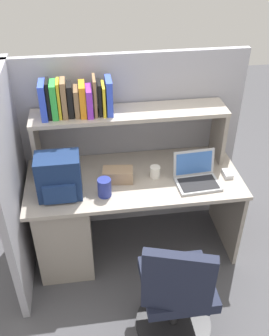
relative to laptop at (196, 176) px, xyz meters
The scene contains 13 objects.
ground_plane 0.91m from the laptop, 165.42° to the left, with size 8.00×8.00×0.00m, color #4C4C51.
desk 0.93m from the laptop, behind, with size 1.60×0.70×0.73m.
cubicle_partition_rear 0.67m from the laptop, 132.05° to the left, with size 1.84×0.05×1.55m, color #9E9EA8.
cubicle_partition_left 1.30m from the laptop, behind, with size 0.05×1.06×1.55m, color #9E9EA8.
overhead_hutch 0.63m from the laptop, 144.75° to the left, with size 1.44×0.28×0.45m.
reference_books_on_shelf 1.03m from the laptop, 159.11° to the left, with size 0.50×0.19×0.27m.
laptop is the anchor object (origin of this frame).
backpack 0.99m from the laptop, behind, with size 0.30×0.23×0.32m.
computer_mouse 0.26m from the laptop, ahead, with size 0.06×0.10×0.03m, color silver.
paper_cup 0.31m from the laptop, 160.32° to the left, with size 0.08×0.08×0.09m, color white.
tissue_box 0.57m from the laptop, behind, with size 0.22×0.12×0.10m, color #9E7F60.
snack_canister 0.68m from the laptop, behind, with size 0.10×0.10×0.14m, color navy.
office_chair 0.87m from the laptop, 112.32° to the right, with size 0.52×0.54×0.93m.
Camera 1 is at (-0.32, -2.29, 2.45)m, focal length 41.03 mm.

